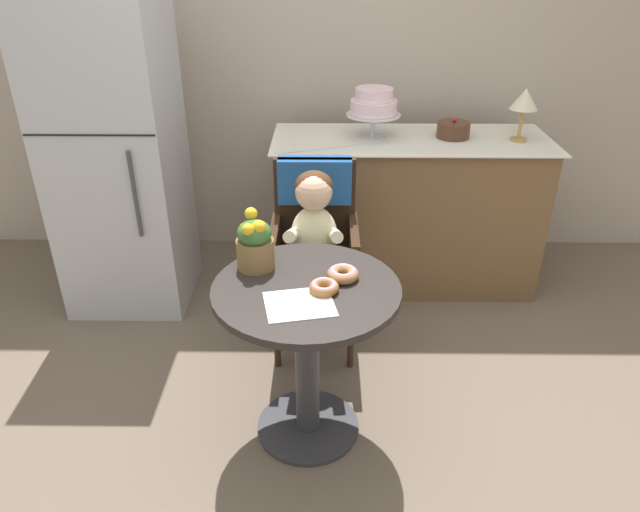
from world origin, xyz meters
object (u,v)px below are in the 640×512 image
at_px(tiered_cake_stand, 374,105).
at_px(seated_child, 314,233).
at_px(donut_mid, 324,287).
at_px(round_layer_cake, 453,130).
at_px(cafe_table, 307,332).
at_px(refrigerator, 117,158).
at_px(wicker_chair, 315,226).
at_px(table_lamp, 525,101).
at_px(donut_front, 343,273).
at_px(flower_vase, 255,242).

bearing_deg(tiered_cake_stand, seated_child, -112.49).
xyz_separation_m(donut_mid, round_layer_cake, (0.71, 1.36, 0.20)).
bearing_deg(cafe_table, refrigerator, 133.67).
xyz_separation_m(cafe_table, tiered_cake_stand, (0.33, 1.30, 0.58)).
xyz_separation_m(wicker_chair, table_lamp, (1.12, 0.56, 0.48)).
distance_m(wicker_chair, tiered_cake_stand, 0.81).
bearing_deg(wicker_chair, donut_front, -74.92).
relative_size(seated_child, table_lamp, 2.55).
xyz_separation_m(donut_front, donut_mid, (-0.07, -0.09, -0.00)).
xyz_separation_m(cafe_table, seated_child, (0.02, 0.55, 0.17)).
bearing_deg(tiered_cake_stand, donut_front, -98.69).
bearing_deg(table_lamp, flower_vase, -140.17).
xyz_separation_m(seated_child, round_layer_cake, (0.76, 0.78, 0.27)).
xyz_separation_m(donut_front, tiered_cake_stand, (0.19, 1.24, 0.34)).
bearing_deg(seated_child, table_lamp, 32.84).
bearing_deg(table_lamp, refrigerator, -175.66).
bearing_deg(round_layer_cake, wicker_chair, -140.85).
bearing_deg(tiered_cake_stand, flower_vase, -114.91).
height_order(donut_mid, refrigerator, refrigerator).
distance_m(donut_mid, table_lamp, 1.72).
height_order(seated_child, donut_mid, seated_child).
distance_m(tiered_cake_stand, table_lamp, 0.80).
distance_m(donut_front, tiered_cake_stand, 1.30).
xyz_separation_m(round_layer_cake, refrigerator, (-1.83, -0.22, -0.09)).
relative_size(wicker_chair, donut_front, 7.77).
bearing_deg(flower_vase, seated_child, 60.72).
bearing_deg(table_lamp, cafe_table, -131.82).
distance_m(donut_front, round_layer_cake, 1.43).
bearing_deg(refrigerator, cafe_table, -46.33).
distance_m(tiered_cake_stand, refrigerator, 1.41).
height_order(wicker_chair, round_layer_cake, round_layer_cake).
relative_size(donut_mid, flower_vase, 0.48).
distance_m(cafe_table, refrigerator, 1.56).
relative_size(seated_child, refrigerator, 0.43).
xyz_separation_m(donut_front, round_layer_cake, (0.64, 1.27, 0.20)).
xyz_separation_m(table_lamp, refrigerator, (-2.18, -0.17, -0.27)).
distance_m(table_lamp, refrigerator, 2.20).
height_order(donut_front, refrigerator, refrigerator).
relative_size(cafe_table, refrigerator, 0.42).
height_order(donut_mid, round_layer_cake, round_layer_cake).
xyz_separation_m(wicker_chair, donut_mid, (0.05, -0.74, 0.10)).
bearing_deg(tiered_cake_stand, refrigerator, -171.74).
height_order(donut_front, table_lamp, table_lamp).
bearing_deg(cafe_table, flower_vase, 143.83).
bearing_deg(seated_child, refrigerator, 152.53).
relative_size(tiered_cake_stand, refrigerator, 0.18).
distance_m(cafe_table, wicker_chair, 0.71).
bearing_deg(donut_mid, wicker_chair, 93.91).
distance_m(cafe_table, flower_vase, 0.41).
bearing_deg(round_layer_cake, donut_front, -116.89).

